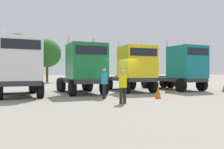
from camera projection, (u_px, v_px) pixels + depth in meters
name	position (u px, v px, depth m)	size (l,w,h in m)	color
ground	(117.00, 94.00, 16.92)	(200.00, 200.00, 0.00)	gray
semi_truck_white	(19.00, 66.00, 14.96)	(2.56, 5.99, 4.25)	#333338
semi_truck_green	(84.00, 68.00, 16.90)	(2.74, 5.89, 4.09)	#333338
semi_truck_yellow	(133.00, 69.00, 18.81)	(3.22, 6.59, 4.11)	#333338
semi_truck_teal	(182.00, 68.00, 20.19)	(2.60, 6.34, 4.28)	#333338
visitor_in_hivis	(123.00, 84.00, 11.81)	(0.52, 0.52, 1.67)	#252525
visitor_with_camera	(104.00, 81.00, 14.06)	(0.56, 0.56, 1.78)	black
traffic_cone_near	(224.00, 88.00, 18.61)	(0.36, 0.36, 0.69)	#F2590C
traffic_cone_mid	(158.00, 92.00, 14.09)	(0.36, 0.36, 0.73)	#F2590C
oak_far_left	(18.00, 49.00, 30.70)	(4.09, 4.09, 6.53)	#4C3823
oak_far_centre	(47.00, 53.00, 35.03)	(4.11, 4.11, 6.35)	#4C3823
oak_far_right	(96.00, 58.00, 36.02)	(3.88, 3.88, 5.60)	#4C3823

